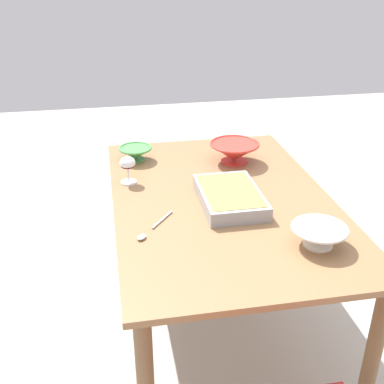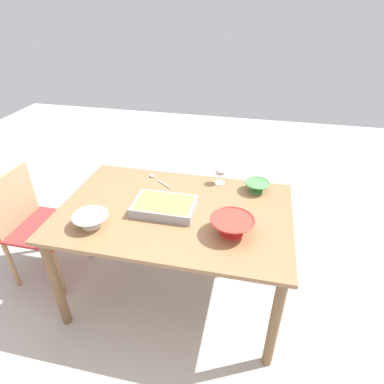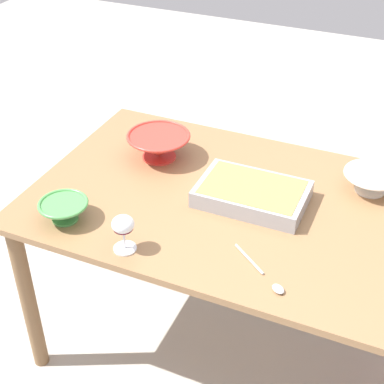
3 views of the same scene
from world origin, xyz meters
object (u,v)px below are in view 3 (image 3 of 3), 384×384
Objects in this scene: wine_glass at (123,227)px; mixing_bowl at (64,210)px; casserole_dish at (252,193)px; dining_table at (233,221)px; serving_spoon at (268,278)px; serving_bowl at (372,181)px; small_bowl at (159,145)px.

wine_glass is 0.27m from mixing_bowl.
casserole_dish is 0.66m from mixing_bowl.
dining_table is 3.80× the size of casserole_dish.
mixing_bowl is 0.73m from serving_spoon.
wine_glass reaches higher than serving_bowl.
dining_table is at bearing -145.54° from mixing_bowl.
serving_spoon is at bearing 140.66° from small_bowl.
small_bowl reaches higher than dining_table.
small_bowl is (0.15, -0.55, -0.03)m from wine_glass.
serving_bowl is (-0.66, -0.65, -0.05)m from wine_glass.
casserole_dish is 2.24× the size of mixing_bowl.
serving_bowl is (-0.93, -0.60, 0.00)m from mixing_bowl.
serving_spoon is at bearing 179.48° from mixing_bowl.
casserole_dish is at bearing -124.84° from wine_glass.
serving_spoon is at bearing 124.10° from dining_table.
dining_table is at bearing 30.71° from serving_bowl.
mixing_bowl reaches higher than casserole_dish.
wine_glass reaches higher than serving_spoon.
mixing_bowl is 0.80× the size of serving_spoon.
casserole_dish is 1.52× the size of small_bowl.
dining_table is 0.43m from serving_spoon.
serving_bowl reaches higher than serving_spoon.
casserole_dish is 1.80× the size of serving_spoon.
wine_glass reaches higher than dining_table.
wine_glass is 0.76× the size of mixing_bowl.
dining_table is 6.84× the size of serving_spoon.
serving_spoon is at bearing -174.07° from wine_glass.
casserole_dish is at bearing -146.95° from mixing_bowl.
serving_bowl is 0.98× the size of serving_spoon.
mixing_bowl is at bearing 32.74° from serving_bowl.
wine_glass is at bearing 55.16° from casserole_dish.
mixing_bowl is at bearing 33.05° from casserole_dish.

